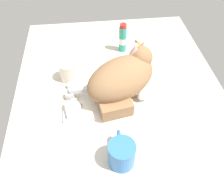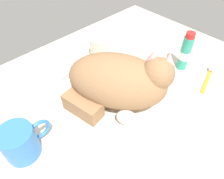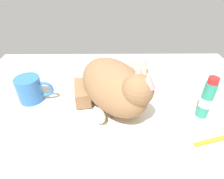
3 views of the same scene
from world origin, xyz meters
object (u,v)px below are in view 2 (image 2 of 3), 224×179
faucet (80,68)px  cat (120,81)px  rinse_cup (99,48)px  toothpaste_bottle (185,52)px  coffee_mug (21,142)px  toothbrush (208,78)px  soap_bar (60,77)px

faucet → cat: 19.70cm
cat → rinse_cup: bearing=63.2°
toothpaste_bottle → faucet: bearing=141.0°
coffee_mug → toothpaste_bottle: (55.93, -8.50, 2.14)cm
coffee_mug → toothpaste_bottle: size_ratio=0.89×
faucet → rinse_cup: (11.00, 2.48, 1.73)cm
toothbrush → cat: bearing=154.6°
faucet → toothpaste_bottle: (27.85, -22.54, 4.21)cm
coffee_mug → toothbrush: (57.12, -18.27, -3.81)cm
toothbrush → toothpaste_bottle: bearing=96.9°
soap_bar → faucet: bearing=-8.0°
rinse_cup → toothbrush: (18.04, -34.78, -3.46)cm
toothbrush → soap_bar: bearing=137.7°
toothpaste_bottle → coffee_mug: bearing=171.4°
cat → soap_bar: 22.19cm
toothpaste_bottle → toothbrush: bearing=-83.1°
cat → soap_bar: cat is taller
coffee_mug → toothpaste_bottle: 56.61cm
faucet → rinse_cup: size_ratio=1.77×
cat → rinse_cup: cat is taller
faucet → soap_bar: size_ratio=2.15×
faucet → rinse_cup: rinse_cup is taller
soap_bar → toothpaste_bottle: 42.80cm
faucet → coffee_mug: 31.46cm
soap_bar → toothpaste_bottle: bearing=-33.7°
coffee_mug → cat: bearing=-9.2°
coffee_mug → soap_bar: size_ratio=1.88×
rinse_cup → faucet: bearing=-167.3°
cat → rinse_cup: (10.67, 21.13, -4.58)cm
soap_bar → toothbrush: (36.63, -33.38, -1.68)cm
coffee_mug → rinse_cup: 42.42cm
toothbrush → rinse_cup: bearing=117.4°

